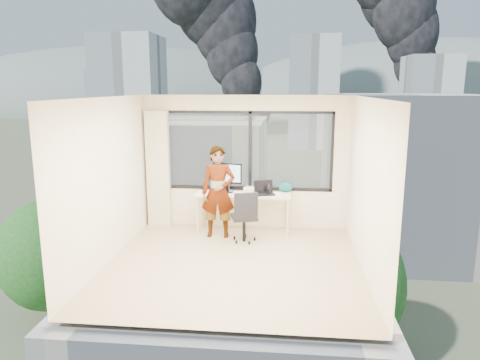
# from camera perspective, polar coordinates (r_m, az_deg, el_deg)

# --- Properties ---
(floor) EXTENTS (4.00, 4.00, 0.01)m
(floor) POSITION_cam_1_polar(r_m,az_deg,el_deg) (7.21, -0.82, -10.64)
(floor) COLOR tan
(floor) RESTS_ON ground
(ceiling) EXTENTS (4.00, 4.00, 0.01)m
(ceiling) POSITION_cam_1_polar(r_m,az_deg,el_deg) (6.66, -0.89, 10.50)
(ceiling) COLOR white
(ceiling) RESTS_ON ground
(wall_front) EXTENTS (4.00, 0.01, 2.60)m
(wall_front) POSITION_cam_1_polar(r_m,az_deg,el_deg) (4.90, -3.57, -5.48)
(wall_front) COLOR beige
(wall_front) RESTS_ON ground
(wall_left) EXTENTS (0.01, 4.00, 2.60)m
(wall_left) POSITION_cam_1_polar(r_m,az_deg,el_deg) (7.32, -16.60, -0.13)
(wall_left) COLOR beige
(wall_left) RESTS_ON ground
(wall_right) EXTENTS (0.01, 4.00, 2.60)m
(wall_right) POSITION_cam_1_polar(r_m,az_deg,el_deg) (6.88, 15.93, -0.83)
(wall_right) COLOR beige
(wall_right) RESTS_ON ground
(window_wall) EXTENTS (3.30, 0.16, 1.55)m
(window_wall) POSITION_cam_1_polar(r_m,az_deg,el_deg) (8.73, 0.99, 3.75)
(window_wall) COLOR black
(window_wall) RESTS_ON ground
(curtain) EXTENTS (0.45, 0.14, 2.30)m
(curtain) POSITION_cam_1_polar(r_m,az_deg,el_deg) (9.00, -10.39, 1.38)
(curtain) COLOR #EFE7BB
(curtain) RESTS_ON floor
(desk) EXTENTS (1.80, 0.60, 0.75)m
(desk) POSITION_cam_1_polar(r_m,az_deg,el_deg) (8.64, 0.44, -4.13)
(desk) COLOR beige
(desk) RESTS_ON floor
(chair) EXTENTS (0.61, 0.61, 0.97)m
(chair) POSITION_cam_1_polar(r_m,az_deg,el_deg) (8.05, 0.52, -4.55)
(chair) COLOR black
(chair) RESTS_ON floor
(person) EXTENTS (0.64, 0.44, 1.70)m
(person) POSITION_cam_1_polar(r_m,az_deg,el_deg) (8.24, -2.79, -1.54)
(person) COLOR #2D2D33
(person) RESTS_ON floor
(monitor) EXTENTS (0.60, 0.23, 0.58)m
(monitor) POSITION_cam_1_polar(r_m,az_deg,el_deg) (8.59, -1.59, 0.34)
(monitor) COLOR black
(monitor) RESTS_ON desk
(game_console) EXTENTS (0.38, 0.33, 0.08)m
(game_console) POSITION_cam_1_polar(r_m,az_deg,el_deg) (8.75, 1.76, -1.12)
(game_console) COLOR white
(game_console) RESTS_ON desk
(laptop) EXTENTS (0.46, 0.47, 0.23)m
(laptop) POSITION_cam_1_polar(r_m,az_deg,el_deg) (8.44, 3.19, -1.10)
(laptop) COLOR black
(laptop) RESTS_ON desk
(cellphone) EXTENTS (0.11, 0.08, 0.01)m
(cellphone) POSITION_cam_1_polar(r_m,az_deg,el_deg) (8.56, -3.40, -1.69)
(cellphone) COLOR black
(cellphone) RESTS_ON desk
(pen_cup) EXTENTS (0.11, 0.11, 0.11)m
(pen_cup) POSITION_cam_1_polar(r_m,az_deg,el_deg) (8.46, 3.68, -1.51)
(pen_cup) COLOR black
(pen_cup) RESTS_ON desk
(handbag) EXTENTS (0.29, 0.20, 0.21)m
(handbag) POSITION_cam_1_polar(r_m,az_deg,el_deg) (8.68, 5.84, -0.87)
(handbag) COLOR #0B4745
(handbag) RESTS_ON desk
(exterior_ground) EXTENTS (400.00, 400.00, 0.04)m
(exterior_ground) POSITION_cam_1_polar(r_m,az_deg,el_deg) (127.72, 5.43, 4.29)
(exterior_ground) COLOR #515B3D
(exterior_ground) RESTS_ON ground
(near_bldg_a) EXTENTS (16.00, 12.00, 14.00)m
(near_bldg_a) POSITION_cam_1_polar(r_m,az_deg,el_deg) (39.13, -8.86, -2.70)
(near_bldg_a) COLOR beige
(near_bldg_a) RESTS_ON exterior_ground
(near_bldg_b) EXTENTS (14.00, 13.00, 16.00)m
(near_bldg_b) POSITION_cam_1_polar(r_m,az_deg,el_deg) (46.83, 19.57, 0.41)
(near_bldg_b) COLOR white
(near_bldg_b) RESTS_ON exterior_ground
(far_tower_a) EXTENTS (14.00, 14.00, 28.00)m
(far_tower_a) POSITION_cam_1_polar(r_m,az_deg,el_deg) (107.76, -13.80, 10.08)
(far_tower_a) COLOR silver
(far_tower_a) RESTS_ON exterior_ground
(far_tower_b) EXTENTS (13.00, 13.00, 30.00)m
(far_tower_b) POSITION_cam_1_polar(r_m,az_deg,el_deg) (126.83, 9.25, 10.94)
(far_tower_b) COLOR silver
(far_tower_b) RESTS_ON exterior_ground
(far_tower_c) EXTENTS (15.00, 15.00, 26.00)m
(far_tower_c) POSITION_cam_1_polar(r_m,az_deg,el_deg) (153.18, 22.93, 9.56)
(far_tower_c) COLOR silver
(far_tower_c) RESTS_ON exterior_ground
(far_tower_d) EXTENTS (16.00, 14.00, 22.00)m
(far_tower_d) POSITION_cam_1_polar(r_m,az_deg,el_deg) (168.09, -15.61, 9.49)
(far_tower_d) COLOR silver
(far_tower_d) RESTS_ON exterior_ground
(hill_a) EXTENTS (288.00, 216.00, 90.00)m
(hill_a) POSITION_cam_1_polar(r_m,az_deg,el_deg) (348.63, -14.64, 8.75)
(hill_a) COLOR slate
(hill_a) RESTS_ON exterior_ground
(hill_b) EXTENTS (300.00, 220.00, 96.00)m
(hill_b) POSITION_cam_1_polar(r_m,az_deg,el_deg) (341.76, 22.93, 8.15)
(hill_b) COLOR slate
(hill_b) RESTS_ON exterior_ground
(tree_a) EXTENTS (7.00, 7.00, 8.00)m
(tree_a) POSITION_cam_1_polar(r_m,az_deg,el_deg) (35.54, -23.22, -10.17)
(tree_a) COLOR #1F521B
(tree_a) RESTS_ON exterior_ground
(tree_b) EXTENTS (7.60, 7.60, 9.00)m
(tree_b) POSITION_cam_1_polar(r_m,az_deg,el_deg) (27.69, 12.29, -14.69)
(tree_b) COLOR #1F521B
(tree_b) RESTS_ON exterior_ground
(smoke_plume_b) EXTENTS (30.00, 18.00, 70.00)m
(smoke_plume_b) POSITION_cam_1_polar(r_m,az_deg,el_deg) (186.33, 23.97, 18.39)
(smoke_plume_b) COLOR black
(smoke_plume_b) RESTS_ON exterior_ground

